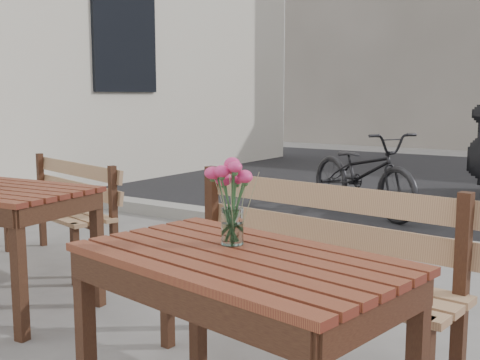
# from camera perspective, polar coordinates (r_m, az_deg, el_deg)

# --- Properties ---
(main_table) EXTENTS (1.25, 0.85, 0.71)m
(main_table) POSITION_cam_1_polar(r_m,az_deg,el_deg) (2.12, -0.06, -10.09)
(main_table) COLOR #551D16
(main_table) RESTS_ON ground
(main_bench) EXTENTS (1.49, 0.57, 0.90)m
(main_bench) POSITION_cam_1_polar(r_m,az_deg,el_deg) (2.76, 6.53, -6.83)
(main_bench) COLOR #9E7551
(main_bench) RESTS_ON ground
(main_vase) EXTENTS (0.17, 0.17, 0.32)m
(main_vase) POSITION_cam_1_polar(r_m,az_deg,el_deg) (2.18, -0.73, -1.02)
(main_vase) COLOR white
(main_vase) RESTS_ON main_table
(second_bench) EXTENTS (1.34, 0.68, 0.80)m
(second_bench) POSITION_cam_1_polar(r_m,az_deg,el_deg) (4.71, -16.24, -1.72)
(second_bench) COLOR #9E7551
(second_bench) RESTS_ON ground
(bicycle) EXTENTS (1.76, 1.34, 0.89)m
(bicycle) POSITION_cam_1_polar(r_m,az_deg,el_deg) (6.48, 11.58, 0.68)
(bicycle) COLOR black
(bicycle) RESTS_ON ground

